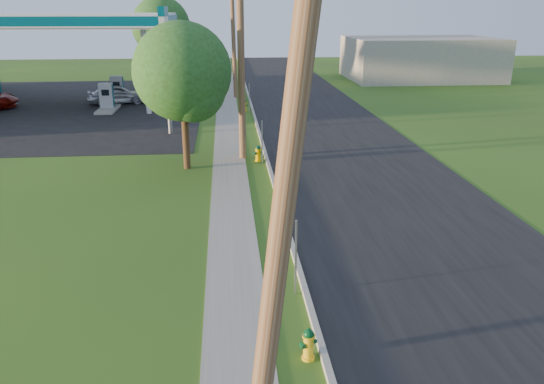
% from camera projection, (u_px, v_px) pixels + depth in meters
% --- Properties ---
extents(road, '(8.00, 120.00, 0.02)m').
position_uv_depth(road, '(391.00, 207.00, 19.08)').
color(road, black).
rests_on(road, ground).
extents(curb, '(0.15, 120.00, 0.15)m').
position_uv_depth(curb, '(281.00, 208.00, 18.73)').
color(curb, '#98978D').
rests_on(curb, ground).
extents(sidewalk, '(1.50, 120.00, 0.03)m').
position_uv_depth(sidewalk, '(232.00, 212.00, 18.61)').
color(sidewalk, gray).
rests_on(sidewalk, ground).
extents(forecourt, '(26.00, 28.00, 0.02)m').
position_uv_depth(forecourt, '(21.00, 107.00, 38.07)').
color(forecourt, black).
rests_on(forecourt, ground).
extents(utility_pole_near, '(1.40, 0.32, 9.48)m').
position_uv_depth(utility_pole_near, '(287.00, 173.00, 6.74)').
color(utility_pole_near, brown).
rests_on(utility_pole_near, ground).
extents(utility_pole_mid, '(1.40, 0.32, 9.80)m').
position_uv_depth(utility_pole_mid, '(241.00, 51.00, 23.61)').
color(utility_pole_mid, brown).
rests_on(utility_pole_mid, ground).
extents(utility_pole_far, '(1.40, 0.32, 9.50)m').
position_uv_depth(utility_pole_far, '(233.00, 35.00, 40.59)').
color(utility_pole_far, brown).
rests_on(utility_pole_far, ground).
extents(sign_post_near, '(0.05, 0.04, 2.00)m').
position_uv_depth(sign_post_near, '(296.00, 258.00, 12.95)').
color(sign_post_near, gray).
rests_on(sign_post_near, ground).
extents(sign_post_mid, '(0.05, 0.04, 2.00)m').
position_uv_depth(sign_post_mid, '(262.00, 142.00, 24.05)').
color(sign_post_mid, gray).
rests_on(sign_post_mid, ground).
extents(sign_post_far, '(0.05, 0.04, 2.00)m').
position_uv_depth(sign_post_far, '(249.00, 99.00, 35.52)').
color(sign_post_far, gray).
rests_on(sign_post_far, ground).
extents(gas_canopy, '(18.18, 9.18, 6.40)m').
position_uv_depth(gas_canopy, '(38.00, 21.00, 36.30)').
color(gas_canopy, silver).
rests_on(gas_canopy, ground).
extents(fuel_pump_ne, '(1.20, 3.20, 1.90)m').
position_uv_depth(fuel_pump_ne, '(107.00, 100.00, 36.50)').
color(fuel_pump_ne, '#98978D').
rests_on(fuel_pump_ne, ground).
extents(fuel_pump_se, '(1.20, 3.20, 1.90)m').
position_uv_depth(fuel_pump_se, '(118.00, 92.00, 40.26)').
color(fuel_pump_se, '#98978D').
rests_on(fuel_pump_se, ground).
extents(price_pylon, '(0.34, 2.04, 6.85)m').
position_uv_depth(price_pylon, '(164.00, 34.00, 28.30)').
color(price_pylon, gray).
rests_on(price_pylon, ground).
extents(distant_building, '(14.00, 10.00, 4.00)m').
position_uv_depth(distant_building, '(420.00, 58.00, 52.46)').
color(distant_building, gray).
rests_on(distant_building, ground).
extents(tree_verge, '(4.17, 4.17, 6.32)m').
position_uv_depth(tree_verge, '(185.00, 76.00, 22.26)').
color(tree_verge, '#392815').
rests_on(tree_verge, ground).
extents(tree_lot, '(5.13, 5.13, 7.77)m').
position_uv_depth(tree_lot, '(162.00, 29.00, 46.82)').
color(tree_lot, '#392815').
rests_on(tree_lot, ground).
extents(hydrant_near, '(0.37, 0.33, 0.73)m').
position_uv_depth(hydrant_near, '(309.00, 344.00, 10.72)').
color(hydrant_near, yellow).
rests_on(hydrant_near, ground).
extents(hydrant_mid, '(0.40, 0.36, 0.79)m').
position_uv_depth(hydrant_mid, '(258.00, 153.00, 24.61)').
color(hydrant_mid, '#FFBA00').
rests_on(hydrant_mid, ground).
extents(hydrant_far, '(0.42, 0.38, 0.81)m').
position_uv_depth(hydrant_far, '(245.00, 105.00, 36.50)').
color(hydrant_far, '#FFBB0A').
rests_on(hydrant_far, ground).
extents(car_silver, '(4.50, 2.67, 1.44)m').
position_uv_depth(car_silver, '(117.00, 94.00, 39.14)').
color(car_silver, silver).
rests_on(car_silver, ground).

